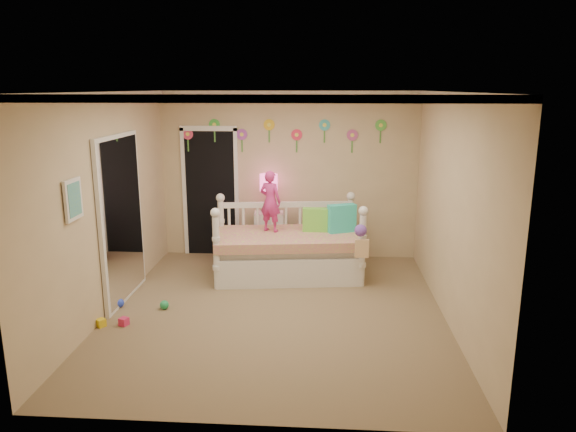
# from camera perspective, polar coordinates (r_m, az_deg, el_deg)

# --- Properties ---
(floor) EXTENTS (4.00, 4.50, 0.01)m
(floor) POSITION_cam_1_polar(r_m,az_deg,el_deg) (6.58, -1.24, -10.15)
(floor) COLOR #7F684C
(floor) RESTS_ON ground
(ceiling) EXTENTS (4.00, 4.50, 0.01)m
(ceiling) POSITION_cam_1_polar(r_m,az_deg,el_deg) (6.02, -1.37, 13.12)
(ceiling) COLOR white
(ceiling) RESTS_ON floor
(back_wall) EXTENTS (4.00, 0.01, 2.60)m
(back_wall) POSITION_cam_1_polar(r_m,az_deg,el_deg) (8.38, 0.08, 4.32)
(back_wall) COLOR tan
(back_wall) RESTS_ON floor
(left_wall) EXTENTS (0.01, 4.50, 2.60)m
(left_wall) POSITION_cam_1_polar(r_m,az_deg,el_deg) (6.66, -18.72, 1.17)
(left_wall) COLOR tan
(left_wall) RESTS_ON floor
(right_wall) EXTENTS (0.01, 4.50, 2.60)m
(right_wall) POSITION_cam_1_polar(r_m,az_deg,el_deg) (6.32, 17.08, 0.66)
(right_wall) COLOR tan
(right_wall) RESTS_ON floor
(crown_molding) EXTENTS (4.00, 4.50, 0.06)m
(crown_molding) POSITION_cam_1_polar(r_m,az_deg,el_deg) (6.02, -1.37, 12.84)
(crown_molding) COLOR white
(crown_molding) RESTS_ON ceiling
(daybed) EXTENTS (2.20, 1.36, 1.13)m
(daybed) POSITION_cam_1_polar(r_m,az_deg,el_deg) (7.61, -0.02, -2.31)
(daybed) COLOR white
(daybed) RESTS_ON floor
(pillow_turquoise) EXTENTS (0.43, 0.28, 0.40)m
(pillow_turquoise) POSITION_cam_1_polar(r_m,az_deg,el_deg) (7.65, 5.76, -0.25)
(pillow_turquoise) COLOR #29CFB2
(pillow_turquoise) RESTS_ON daybed
(pillow_lime) EXTENTS (0.36, 0.14, 0.34)m
(pillow_lime) POSITION_cam_1_polar(r_m,az_deg,el_deg) (7.67, 2.93, -0.40)
(pillow_lime) COLOR #74D440
(pillow_lime) RESTS_ON daybed
(child) EXTENTS (0.38, 0.32, 0.88)m
(child) POSITION_cam_1_polar(r_m,az_deg,el_deg) (7.61, -1.90, 1.59)
(child) COLOR #CE2F84
(child) RESTS_ON daybed
(nightstand) EXTENTS (0.48, 0.38, 0.75)m
(nightstand) POSITION_cam_1_polar(r_m,az_deg,el_deg) (8.38, -2.03, -2.15)
(nightstand) COLOR white
(nightstand) RESTS_ON floor
(table_lamp) EXTENTS (0.27, 0.27, 0.60)m
(table_lamp) POSITION_cam_1_polar(r_m,az_deg,el_deg) (8.21, -2.08, 3.07)
(table_lamp) COLOR #E61E5E
(table_lamp) RESTS_ON nightstand
(closet_doorway) EXTENTS (0.90, 0.04, 2.07)m
(closet_doorway) POSITION_cam_1_polar(r_m,az_deg,el_deg) (8.58, -8.29, 2.60)
(closet_doorway) COLOR black
(closet_doorway) RESTS_ON back_wall
(flower_decals) EXTENTS (3.40, 0.02, 0.50)m
(flower_decals) POSITION_cam_1_polar(r_m,az_deg,el_deg) (8.29, -0.55, 8.68)
(flower_decals) COLOR #B2668C
(flower_decals) RESTS_ON back_wall
(mirror_closet) EXTENTS (0.07, 1.30, 2.10)m
(mirror_closet) POSITION_cam_1_polar(r_m,az_deg,el_deg) (6.97, -17.34, -0.31)
(mirror_closet) COLOR white
(mirror_closet) RESTS_ON left_wall
(wall_picture) EXTENTS (0.05, 0.34, 0.42)m
(wall_picture) POSITION_cam_1_polar(r_m,az_deg,el_deg) (5.79, -21.98, 1.66)
(wall_picture) COLOR white
(wall_picture) RESTS_ON left_wall
(hanging_bag) EXTENTS (0.20, 0.16, 0.36)m
(hanging_bag) POSITION_cam_1_polar(r_m,az_deg,el_deg) (7.03, 7.74, -2.77)
(hanging_bag) COLOR beige
(hanging_bag) RESTS_ON daybed
(toy_scatter) EXTENTS (1.17, 1.49, 0.11)m
(toy_scatter) POSITION_cam_1_polar(r_m,az_deg,el_deg) (6.56, -17.28, -10.37)
(toy_scatter) COLOR #996666
(toy_scatter) RESTS_ON floor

